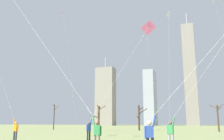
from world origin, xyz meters
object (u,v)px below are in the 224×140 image
at_px(bare_tree_right_of_center, 139,117).
at_px(bare_tree_rightmost, 218,117).
at_px(distant_kite_drifting_left_white, 169,24).
at_px(kite_flyer_midfield_left_pink, 107,99).
at_px(kite_flyer_foreground_left_purple, 1,86).
at_px(kite_flyer_far_back_green, 190,104).
at_px(kite_flyer_midfield_center_orange, 75,100).
at_px(kite_flyer_foreground_right_teal, 169,112).
at_px(distant_kite_drifting_right_yellow, 215,5).
at_px(bare_tree_far_right_edge, 54,116).
at_px(distant_kite_low_near_trees_red, 64,18).
at_px(bare_tree_leftmost, 99,117).

xyz_separation_m(bare_tree_right_of_center, bare_tree_rightmost, (15.08, -3.00, -0.29)).
height_order(distant_kite_drifting_left_white, bare_tree_right_of_center, distant_kite_drifting_left_white).
height_order(kite_flyer_midfield_left_pink, distant_kite_drifting_left_white, distant_kite_drifting_left_white).
bearing_deg(kite_flyer_foreground_left_purple, bare_tree_rightmost, 59.59).
relative_size(kite_flyer_far_back_green, distant_kite_drifting_left_white, 0.68).
distance_m(kite_flyer_midfield_center_orange, kite_flyer_foreground_right_teal, 6.12).
xyz_separation_m(kite_flyer_far_back_green, kite_flyer_midfield_center_orange, (-6.55, -2.45, 0.24)).
height_order(distant_kite_drifting_right_yellow, bare_tree_rightmost, distant_kite_drifting_right_yellow).
relative_size(kite_flyer_foreground_right_teal, distant_kite_drifting_right_yellow, 0.47).
distance_m(distant_kite_drifting_right_yellow, bare_tree_far_right_edge, 40.76).
distance_m(kite_flyer_midfield_center_orange, kite_flyer_midfield_left_pink, 8.14).
xyz_separation_m(kite_flyer_midfield_left_pink, distant_kite_drifting_left_white, (3.97, 18.31, 13.99)).
bearing_deg(distant_kite_low_near_trees_red, bare_tree_rightmost, 16.16).
relative_size(kite_flyer_far_back_green, kite_flyer_midfield_center_orange, 0.75).
relative_size(distant_kite_drifting_left_white, bare_tree_far_right_edge, 3.47).
distance_m(kite_flyer_midfield_center_orange, distant_kite_low_near_trees_red, 38.09).
xyz_separation_m(kite_flyer_midfield_left_pink, distant_kite_drifting_right_yellow, (10.93, 13.38, 13.80)).
relative_size(kite_flyer_foreground_right_teal, distant_kite_low_near_trees_red, 0.38).
distance_m(kite_flyer_far_back_green, kite_flyer_foreground_right_teal, 4.36).
xyz_separation_m(distant_kite_low_near_trees_red, distant_kite_drifting_right_yellow, (27.70, -6.18, -4.74)).
relative_size(kite_flyer_far_back_green, kite_flyer_midfield_left_pink, 1.13).
height_order(bare_tree_right_of_center, bare_tree_far_right_edge, bare_tree_far_right_edge).
height_order(kite_flyer_midfield_left_pink, bare_tree_leftmost, kite_flyer_midfield_left_pink).
bearing_deg(bare_tree_right_of_center, kite_flyer_foreground_right_teal, -74.69).
bearing_deg(distant_kite_drifting_right_yellow, bare_tree_rightmost, 90.51).
bearing_deg(bare_tree_right_of_center, kite_flyer_far_back_green, -71.89).
bearing_deg(kite_flyer_far_back_green, kite_flyer_foreground_right_teal, -100.33).
bearing_deg(kite_flyer_foreground_right_teal, distant_kite_low_near_trees_red, 128.69).
height_order(distant_kite_low_near_trees_red, bare_tree_rightmost, distant_kite_low_near_trees_red).
xyz_separation_m(kite_flyer_far_back_green, distant_kite_drifting_right_yellow, (3.38, 18.98, 14.81)).
bearing_deg(bare_tree_right_of_center, distant_kite_drifting_right_yellow, -48.47).
bearing_deg(bare_tree_leftmost, kite_flyer_far_back_green, -58.39).
relative_size(kite_flyer_foreground_right_teal, kite_flyer_midfield_left_pink, 0.77).
distance_m(kite_flyer_foreground_right_teal, bare_tree_leftmost, 38.84).
bearing_deg(kite_flyer_foreground_right_teal, bare_tree_far_right_edge, 128.40).
relative_size(kite_flyer_midfield_left_pink, distant_kite_low_near_trees_red, 0.49).
relative_size(bare_tree_rightmost, bare_tree_far_right_edge, 0.87).
bearing_deg(bare_tree_rightmost, kite_flyer_foreground_left_purple, -120.41).
height_order(distant_kite_drifting_left_white, distant_kite_low_near_trees_red, distant_kite_low_near_trees_red).
bearing_deg(kite_flyer_midfield_center_orange, kite_flyer_midfield_left_pink, 97.09).
height_order(kite_flyer_foreground_left_purple, kite_flyer_midfield_left_pink, kite_flyer_foreground_left_purple).
height_order(kite_flyer_foreground_right_teal, bare_tree_leftmost, kite_flyer_foreground_right_teal).
distance_m(kite_flyer_foreground_left_purple, kite_flyer_foreground_right_teal, 15.98).
distance_m(distant_kite_drifting_left_white, distant_kite_low_near_trees_red, 21.27).
relative_size(distant_kite_drifting_left_white, bare_tree_right_of_center, 3.86).
distance_m(kite_flyer_midfield_center_orange, bare_tree_rightmost, 36.93).
bearing_deg(kite_flyer_foreground_left_purple, kite_flyer_foreground_right_teal, -19.20).
height_order(kite_flyer_foreground_right_teal, distant_kite_low_near_trees_red, distant_kite_low_near_trees_red).
relative_size(distant_kite_drifting_left_white, bare_tree_rightmost, 3.98).
xyz_separation_m(kite_flyer_foreground_left_purple, distant_kite_drifting_right_yellow, (19.03, 18.04, 12.79)).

